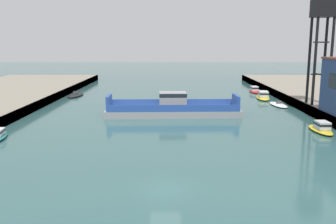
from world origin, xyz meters
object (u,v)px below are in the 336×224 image
object	(u,v)px
moored_boat_near_right	(321,128)
moored_boat_upstream_a	(278,105)
moored_boat_near_left	(254,90)
moored_boat_mid_right	(76,95)
crane_tower	(323,22)
moored_boat_mid_left	(263,96)
chain_ferry	(173,108)

from	to	relation	value
moored_boat_near_right	moored_boat_upstream_a	distance (m)	20.80
moored_boat_near_left	moored_boat_upstream_a	world-z (taller)	moored_boat_near_left
moored_boat_mid_right	moored_boat_near_right	bearing A→B (deg)	-39.09
moored_boat_mid_right	crane_tower	size ratio (longest dim) A/B	0.50
moored_boat_near_right	moored_boat_mid_left	world-z (taller)	moored_boat_mid_left
moored_boat_mid_left	moored_boat_upstream_a	distance (m)	8.57
moored_boat_near_right	moored_boat_mid_left	size ratio (longest dim) A/B	0.76
moored_boat_mid_left	moored_boat_upstream_a	size ratio (longest dim) A/B	1.15
moored_boat_upstream_a	moored_boat_mid_right	bearing A→B (deg)	163.02
moored_boat_mid_right	moored_boat_upstream_a	size ratio (longest dim) A/B	1.20
moored_boat_mid_left	moored_boat_mid_right	world-z (taller)	moored_boat_mid_left
moored_boat_near_right	moored_boat_upstream_a	size ratio (longest dim) A/B	0.88
moored_boat_mid_right	moored_boat_mid_left	bearing A→B (deg)	-5.81
chain_ferry	moored_boat_mid_right	xyz separation A→B (m)	(-21.54, 22.00, -0.87)
moored_boat_mid_left	crane_tower	bearing A→B (deg)	-72.08
moored_boat_mid_right	chain_ferry	bearing A→B (deg)	-45.60
moored_boat_mid_right	moored_boat_near_left	bearing A→B (deg)	9.07
chain_ferry	moored_boat_mid_left	size ratio (longest dim) A/B	2.72
moored_boat_upstream_a	crane_tower	world-z (taller)	crane_tower
moored_boat_near_right	moored_boat_mid_right	distance (m)	53.05
crane_tower	moored_boat_upstream_a	bearing A→B (deg)	120.67
chain_ferry	moored_boat_near_left	size ratio (longest dim) A/B	3.58
moored_boat_near_left	crane_tower	bearing A→B (deg)	-80.27
moored_boat_near_left	crane_tower	size ratio (longest dim) A/B	0.36
moored_boat_mid_left	moored_boat_upstream_a	bearing A→B (deg)	-84.59
chain_ferry	moored_boat_upstream_a	xyz separation A→B (m)	(19.91, 9.34, -0.91)
moored_boat_upstream_a	crane_tower	xyz separation A→B (m)	(4.29, -7.23, 14.70)
chain_ferry	crane_tower	bearing A→B (deg)	4.99
chain_ferry	moored_boat_near_right	xyz separation A→B (m)	(19.64, -11.45, -0.57)
moored_boat_near_right	moored_boat_mid_right	bearing A→B (deg)	140.91
moored_boat_mid_left	moored_boat_mid_right	xyz separation A→B (m)	(-40.65, 4.14, -0.38)
moored_boat_near_right	crane_tower	bearing A→B (deg)	71.41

